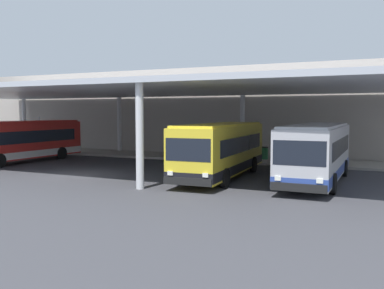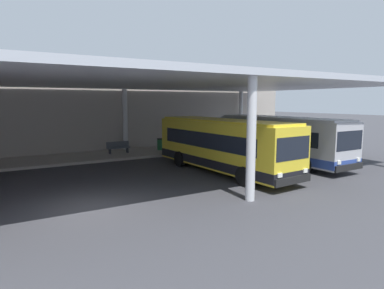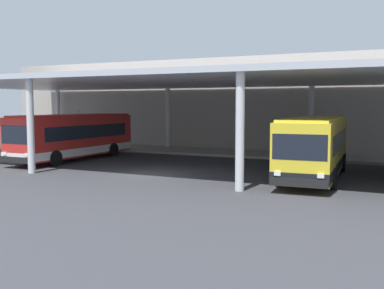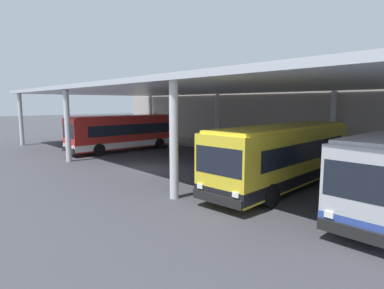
{
  "view_description": "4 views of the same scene",
  "coord_description": "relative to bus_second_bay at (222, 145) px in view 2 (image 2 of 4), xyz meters",
  "views": [
    {
      "loc": [
        17.47,
        -20.48,
        3.81
      ],
      "look_at": [
        6.6,
        2.66,
        1.89
      ],
      "focal_mm": 39.91,
      "sensor_mm": 36.0,
      "label": 1
    },
    {
      "loc": [
        -2.84,
        -12.93,
        4.2
      ],
      "look_at": [
        7.35,
        4.42,
        1.56
      ],
      "focal_mm": 30.46,
      "sensor_mm": 36.0,
      "label": 2
    },
    {
      "loc": [
        12.92,
        -21.54,
        3.81
      ],
      "look_at": [
        1.51,
        2.33,
        1.52
      ],
      "focal_mm": 42.71,
      "sensor_mm": 36.0,
      "label": 3
    },
    {
      "loc": [
        17.02,
        -11.3,
        4.3
      ],
      "look_at": [
        1.4,
        2.94,
        1.51
      ],
      "focal_mm": 29.57,
      "sensor_mm": 36.0,
      "label": 4
    }
  ],
  "objects": [
    {
      "name": "ground_plane",
      "position": [
        -8.47,
        -2.76,
        -1.66
      ],
      "size": [
        200.0,
        200.0,
        0.0
      ],
      "primitive_type": "plane",
      "color": "#3D3D42"
    },
    {
      "name": "trash_bin",
      "position": [
        0.11,
        9.06,
        -0.98
      ],
      "size": [
        0.52,
        0.52,
        0.98
      ],
      "color": "#236638",
      "rests_on": "platform_kerb"
    },
    {
      "name": "bench_waiting",
      "position": [
        -3.5,
        9.06,
        -0.99
      ],
      "size": [
        1.8,
        0.45,
        0.92
      ],
      "color": "#4C515B",
      "rests_on": "platform_kerb"
    },
    {
      "name": "bus_middle_bay",
      "position": [
        5.33,
        0.58,
        0.0
      ],
      "size": [
        2.81,
        10.56,
        3.17
      ],
      "color": "#B7B7BC",
      "rests_on": "ground"
    },
    {
      "name": "canopy_shelter",
      "position": [
        -8.47,
        2.74,
        3.66
      ],
      "size": [
        40.0,
        17.0,
        5.55
      ],
      "color": "silver",
      "rests_on": "ground"
    },
    {
      "name": "platform_kerb",
      "position": [
        -8.47,
        8.99,
        -1.57
      ],
      "size": [
        42.0,
        4.5,
        0.18
      ],
      "primitive_type": "cube",
      "color": "#A39E93",
      "rests_on": "ground"
    },
    {
      "name": "station_building_facade",
      "position": [
        -8.47,
        12.24,
        2.25
      ],
      "size": [
        48.0,
        1.6,
        7.8
      ],
      "primitive_type": "cube",
      "color": "#ADA399",
      "rests_on": "ground"
    },
    {
      "name": "bus_second_bay",
      "position": [
        0.0,
        0.0,
        0.0
      ],
      "size": [
        3.16,
        10.66,
        3.17
      ],
      "color": "yellow",
      "rests_on": "ground"
    }
  ]
}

